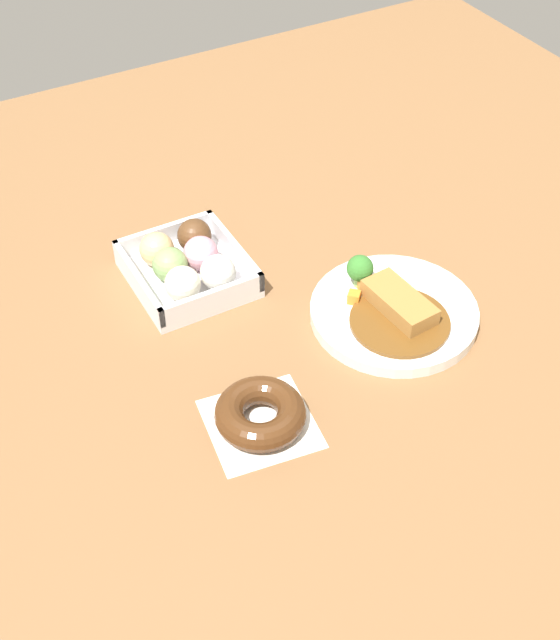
# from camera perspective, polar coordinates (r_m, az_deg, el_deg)

# --- Properties ---
(ground_plane) EXTENTS (1.60, 1.60, 0.00)m
(ground_plane) POSITION_cam_1_polar(r_m,az_deg,el_deg) (1.19, 3.64, 0.59)
(ground_plane) COLOR brown
(curry_plate) EXTENTS (0.23, 0.23, 0.07)m
(curry_plate) POSITION_cam_1_polar(r_m,az_deg,el_deg) (1.17, 7.56, 0.68)
(curry_plate) COLOR white
(curry_plate) RESTS_ON ground_plane
(donut_box) EXTENTS (0.17, 0.16, 0.06)m
(donut_box) POSITION_cam_1_polar(r_m,az_deg,el_deg) (1.22, -6.21, 3.69)
(donut_box) COLOR white
(donut_box) RESTS_ON ground_plane
(chocolate_ring_donut) EXTENTS (0.14, 0.14, 0.04)m
(chocolate_ring_donut) POSITION_cam_1_polar(r_m,az_deg,el_deg) (1.03, -1.33, -6.31)
(chocolate_ring_donut) COLOR white
(chocolate_ring_donut) RESTS_ON ground_plane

